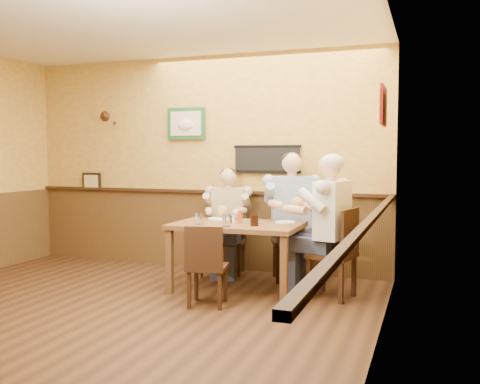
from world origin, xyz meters
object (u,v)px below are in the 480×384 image
Objects in this scene: chair_back_right at (291,240)px; diner_blue_polo at (291,223)px; diner_white_elder at (332,234)px; water_glass_mid at (227,220)px; dining_table at (237,231)px; pepper_shaker at (231,219)px; chair_near_side at (208,265)px; water_glass_left at (199,218)px; diner_tan_shirt at (229,226)px; cola_tumbler at (254,221)px; salt_shaker at (233,220)px; chair_right_end at (332,253)px; hot_sauce_bottle at (240,216)px; chair_back_left at (229,241)px.

diner_blue_polo is (0.00, 0.00, 0.21)m from chair_back_right.
water_glass_mid is (-1.06, -0.32, 0.14)m from diner_white_elder.
pepper_shaker is at bearing 170.35° from dining_table.
diner_white_elder is (1.12, 0.70, 0.27)m from chair_near_side.
dining_table is at bearing -145.35° from diner_blue_polo.
chair_near_side is at bearing -56.76° from water_glass_left.
diner_tan_shirt is at bearing 153.84° from diner_blue_polo.
cola_tumbler is at bearing -64.31° from diner_tan_shirt.
salt_shaker is (-1.08, -0.07, 0.11)m from diner_white_elder.
chair_back_right is at bearing -121.98° from chair_near_side.
diner_tan_shirt is (-1.43, 0.70, 0.13)m from chair_right_end.
chair_right_end reaches higher than pepper_shaker.
cola_tumbler is (0.62, 0.07, -0.00)m from water_glass_left.
hot_sauce_bottle is (-0.41, -0.68, 0.14)m from diner_blue_polo.
water_glass_left is 0.37m from pepper_shaker.
chair_right_end is 1.16× the size of chair_near_side.
cola_tumbler is at bearing 26.13° from water_glass_mid.
diner_tan_shirt is at bearing 119.01° from hot_sauce_bottle.
diner_white_elder is (1.43, -0.70, 0.26)m from chair_back_left.
diner_blue_polo is 0.86m from salt_shaker.
salt_shaker is (-0.03, -0.04, 0.13)m from dining_table.
chair_right_end is 1.13m from salt_shaker.
chair_back_right is 0.87m from hot_sauce_bottle.
water_glass_left is 1.58× the size of pepper_shaker.
hot_sauce_bottle is 2.09× the size of pepper_shaker.
diner_white_elder is 1.44m from water_glass_left.
hot_sauce_bottle is (-0.41, -0.68, 0.35)m from chair_back_right.
cola_tumbler is 0.70× the size of hot_sauce_bottle.
cola_tumbler is at bearing -124.88° from diner_blue_polo.
diner_white_elder is 11.89× the size of cola_tumbler.
water_glass_mid is at bearing -153.87° from cola_tumbler.
hot_sauce_bottle is (0.05, 0.28, 0.02)m from water_glass_mid.
diner_tan_shirt is 1.59m from diner_white_elder.
diner_tan_shirt reaches higher than dining_table.
dining_table is 0.33m from cola_tumbler.
chair_near_side reaches higher than dining_table.
dining_table is at bearing -9.65° from pepper_shaker.
diner_blue_polo is 0.88m from diner_white_elder.
chair_right_end is 5.79× the size of hot_sauce_bottle.
water_glass_left reaches higher than dining_table.
chair_back_right is at bearing 64.29° from water_glass_mid.
salt_shaker is at bearing -73.19° from chair_right_end.
dining_table is 0.18m from hot_sauce_bottle.
chair_back_left is 5.12× the size of hot_sauce_bottle.
diner_blue_polo is at bearing 47.79° from water_glass_left.
water_glass_left reaches higher than salt_shaker.
hot_sauce_bottle reaches higher than salt_shaker.
diner_blue_polo is at bearing 0.00° from chair_back_right.
pepper_shaker is (0.30, -0.72, 0.37)m from chair_back_left.
cola_tumbler is (0.27, 0.13, -0.01)m from water_glass_mid.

